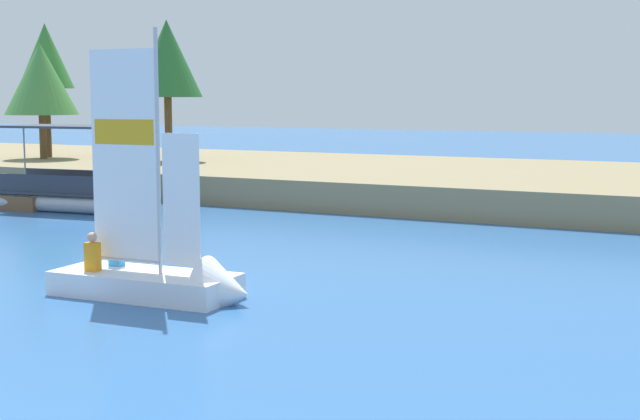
{
  "coord_description": "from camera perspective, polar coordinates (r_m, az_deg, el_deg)",
  "views": [
    {
      "loc": [
        8.76,
        -4.62,
        3.94
      ],
      "look_at": [
        -1.16,
        14.92,
        1.2
      ],
      "focal_mm": 50.39,
      "sensor_mm": 36.0,
      "label": 1
    }
  ],
  "objects": [
    {
      "name": "shore_bank",
      "position": [
        35.98,
        12.72,
        1.53
      ],
      "size": [
        80.0,
        14.78,
        1.08
      ],
      "primitive_type": "cube",
      "color": "#897A56",
      "rests_on": "ground"
    },
    {
      "name": "shoreline_tree_midleft",
      "position": [
        44.51,
        -17.31,
        7.92
      ],
      "size": [
        3.43,
        3.43,
        5.41
      ],
      "color": "brown",
      "rests_on": "shore_bank"
    },
    {
      "name": "pontoon_boat",
      "position": [
        33.34,
        -15.8,
        1.3
      ],
      "size": [
        6.18,
        3.12,
        2.98
      ],
      "rotation": [
        0.0,
        0.0,
        0.1
      ],
      "color": "#B2B2B7",
      "rests_on": "ground"
    },
    {
      "name": "shoreline_tree_left",
      "position": [
        45.76,
        -17.03,
        9.3
      ],
      "size": [
        2.64,
        2.64,
        6.43
      ],
      "color": "brown",
      "rests_on": "shore_bank"
    },
    {
      "name": "shoreline_tree_centre",
      "position": [
        41.66,
        -9.69,
        9.42
      ],
      "size": [
        3.16,
        3.16,
        6.37
      ],
      "color": "brown",
      "rests_on": "shore_bank"
    },
    {
      "name": "wooden_dock",
      "position": [
        34.93,
        -16.02,
        0.8
      ],
      "size": [
        1.81,
        4.92,
        0.52
      ],
      "primitive_type": "cube",
      "color": "brown",
      "rests_on": "ground"
    },
    {
      "name": "sailboat",
      "position": [
        17.93,
        -9.37,
        -4.31
      ],
      "size": [
        4.28,
        1.7,
        5.72
      ],
      "rotation": [
        0.0,
        0.0,
        0.05
      ],
      "color": "white",
      "rests_on": "ground"
    }
  ]
}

